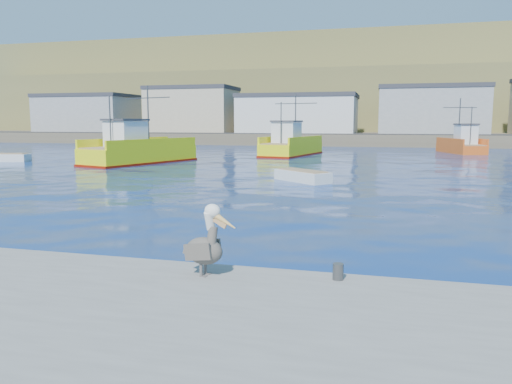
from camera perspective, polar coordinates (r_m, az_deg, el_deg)
ground at (r=13.27m, az=-2.37°, el=-6.63°), size 260.00×260.00×0.00m
dock_bollards at (r=9.81m, az=-4.88°, el=-8.02°), size 36.20×0.20×0.30m
far_shore at (r=121.67m, az=13.10°, el=10.45°), size 200.00×81.00×24.00m
trawler_yellow_a at (r=41.97m, az=-13.34°, el=4.57°), size 6.46×10.99×6.40m
trawler_yellow_b at (r=50.66m, az=4.00°, el=5.27°), size 5.15×10.11×6.30m
boat_orange at (r=58.53m, az=22.48°, el=5.07°), size 4.58×7.56×5.92m
skiff_left at (r=47.86m, az=-26.76°, el=3.46°), size 4.19×2.25×0.87m
skiff_mid at (r=28.50m, az=5.31°, el=1.73°), size 3.61×3.41×0.80m
pelican at (r=9.36m, az=-5.75°, el=-6.04°), size 1.11×0.56×1.37m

